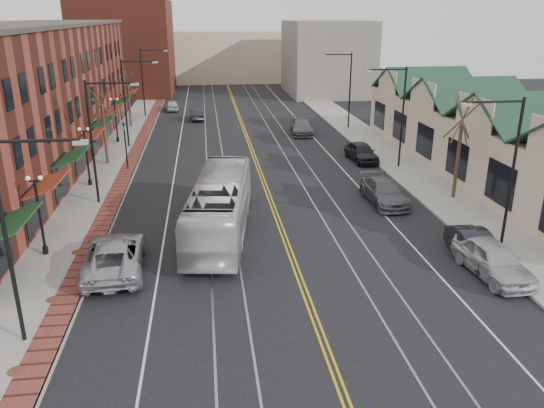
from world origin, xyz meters
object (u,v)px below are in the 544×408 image
object	(u,v)px
transit_bus	(220,206)
parked_car_a	(493,259)
parked_suv	(114,255)
parked_car_b	(475,247)
parked_car_c	(384,192)
parked_car_d	(361,152)

from	to	relation	value
transit_bus	parked_car_a	distance (m)	14.64
parked_suv	parked_car_b	xyz separation A→B (m)	(18.22, -1.05, -0.10)
parked_car_c	parked_suv	bearing A→B (deg)	-154.80
transit_bus	parked_car_c	size ratio (longest dim) A/B	2.24
parked_car_a	parked_car_c	xyz separation A→B (m)	(-1.80, 10.85, -0.08)
parked_suv	parked_car_c	world-z (taller)	parked_suv
parked_suv	parked_car_a	world-z (taller)	parked_car_a
parked_car_a	parked_car_c	bearing A→B (deg)	95.14
transit_bus	parked_suv	distance (m)	6.84
parked_car_d	transit_bus	bearing A→B (deg)	-134.36
transit_bus	parked_car_c	distance (m)	11.77
parked_car_a	parked_car_d	bearing A→B (deg)	86.41
parked_suv	parked_car_b	world-z (taller)	parked_suv
transit_bus	parked_car_b	xyz separation A→B (m)	(12.86, -5.21, -0.94)
parked_suv	parked_car_a	bearing A→B (deg)	167.57
transit_bus	parked_car_d	bearing A→B (deg)	-122.95
parked_car_d	parked_car_b	bearing A→B (deg)	-92.68
parked_car_a	parked_car_d	size ratio (longest dim) A/B	1.06
transit_bus	parked_car_d	world-z (taller)	transit_bus
parked_car_b	parked_car_c	size ratio (longest dim) A/B	0.84
parked_car_b	parked_car_c	bearing A→B (deg)	103.92
parked_car_b	parked_car_c	xyz separation A→B (m)	(-1.80, 9.12, 0.04)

